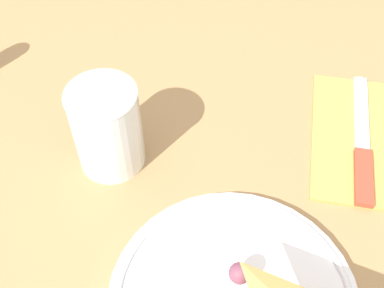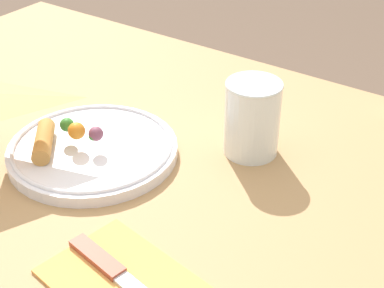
# 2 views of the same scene
# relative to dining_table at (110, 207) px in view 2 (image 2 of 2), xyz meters

# --- Properties ---
(dining_table) EXTENTS (1.04, 0.73, 0.74)m
(dining_table) POSITION_rel_dining_table_xyz_m (0.00, 0.00, 0.00)
(dining_table) COLOR #A87F51
(dining_table) RESTS_ON ground_plane
(plate_pizza) EXTENTS (0.23, 0.23, 0.05)m
(plate_pizza) POSITION_rel_dining_table_xyz_m (0.01, -0.04, 0.13)
(plate_pizza) COLOR white
(plate_pizza) RESTS_ON dining_table
(milk_glass) EXTENTS (0.08, 0.08, 0.11)m
(milk_glass) POSITION_rel_dining_table_xyz_m (0.18, 0.10, 0.17)
(milk_glass) COLOR white
(milk_glass) RESTS_ON dining_table
(butter_knife) EXTENTS (0.21, 0.06, 0.01)m
(butter_knife) POSITION_rel_dining_table_xyz_m (0.21, -0.20, 0.13)
(butter_knife) COLOR #99422D
(butter_knife) RESTS_ON napkin_folded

